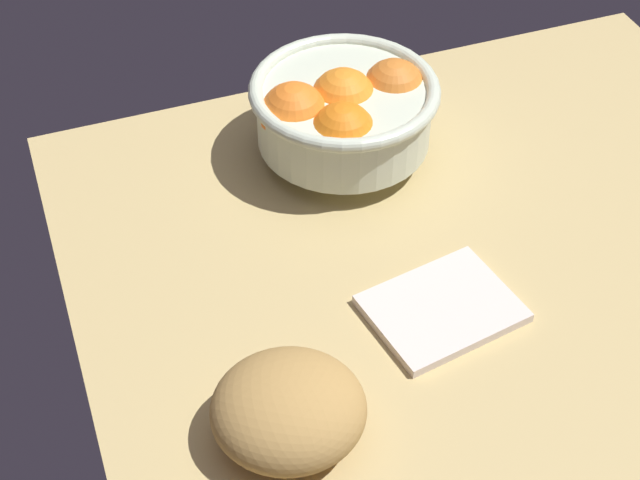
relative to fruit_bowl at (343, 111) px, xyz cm
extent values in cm
cube|color=tan|center=(-7.05, 16.18, -8.06)|extent=(81.66, 64.24, 3.00)
cylinder|color=silver|center=(-0.23, -0.39, -5.34)|extent=(9.92, 9.92, 2.44)
cylinder|color=silver|center=(-0.23, -0.39, -0.76)|extent=(19.52, 19.52, 6.72)
torus|color=silver|center=(-0.23, -0.39, 2.60)|extent=(21.12, 21.12, 1.60)
sphere|color=orange|center=(-0.21, -0.64, 0.88)|extent=(7.47, 7.47, 7.47)
sphere|color=orange|center=(-6.29, -0.70, 0.83)|extent=(7.19, 7.19, 7.19)
sphere|color=orange|center=(5.78, 0.07, 0.90)|extent=(7.55, 7.55, 7.55)
sphere|color=orange|center=(1.98, 4.96, 0.84)|extent=(7.22, 7.22, 7.22)
ellipsoid|color=#B4894A|center=(17.93, 33.94, -2.84)|extent=(16.17, 15.51, 7.45)
cube|color=silver|center=(-0.63, 25.54, -6.04)|extent=(15.61, 13.05, 1.04)
camera|label=1|loc=(31.85, 80.08, 64.60)|focal=54.17mm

